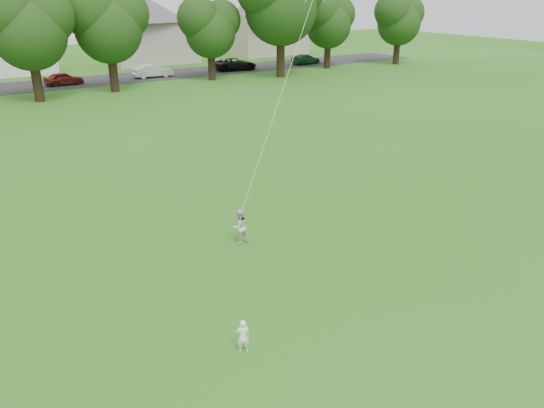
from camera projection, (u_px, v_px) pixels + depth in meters
ground at (284, 313)px, 14.26m from camera, size 160.00×160.00×0.00m
street at (21, 87)px, 47.02m from camera, size 90.00×7.00×0.01m
toddler at (243, 336)px, 12.59m from camera, size 0.38×0.32×0.89m
older_boy at (240, 226)px, 17.99m from camera, size 0.62×0.50×1.23m
kite at (280, 98)px, 19.09m from camera, size 3.27×2.23×9.43m
parked_cars at (28, 81)px, 46.26m from camera, size 65.04×2.70×1.28m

